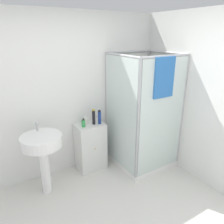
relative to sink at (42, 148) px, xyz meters
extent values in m
cube|color=white|center=(0.46, 0.42, 0.53)|extent=(6.40, 0.06, 2.50)
cube|color=white|center=(1.67, -0.07, -0.67)|extent=(0.92, 0.92, 0.09)
cylinder|color=#B2B2B7|center=(2.11, 0.37, 0.23)|extent=(0.04, 0.04, 1.90)
cylinder|color=#B2B2B7|center=(1.23, 0.37, 0.23)|extent=(0.04, 0.04, 1.90)
cylinder|color=#B2B2B7|center=(2.11, -0.51, 0.23)|extent=(0.04, 0.04, 1.90)
cylinder|color=#B2B2B7|center=(1.23, -0.51, 0.23)|extent=(0.04, 0.04, 1.90)
cylinder|color=#B2B2B7|center=(1.67, -0.51, 1.16)|extent=(0.88, 0.04, 0.04)
cylinder|color=#B2B2B7|center=(1.67, 0.37, 1.16)|extent=(0.88, 0.04, 0.04)
cylinder|color=#B2B2B7|center=(1.23, -0.07, 1.16)|extent=(0.04, 0.88, 0.04)
cylinder|color=#B2B2B7|center=(2.11, -0.07, 1.16)|extent=(0.04, 0.88, 0.04)
cube|color=silver|center=(1.67, -0.52, 0.26)|extent=(0.84, 0.01, 1.77)
cube|color=silver|center=(1.22, -0.07, 0.26)|extent=(0.01, 0.84, 1.77)
cylinder|color=#B7BABF|center=(1.90, 0.31, 0.09)|extent=(0.02, 0.02, 1.42)
cylinder|color=#B7BABF|center=(1.90, 0.26, 0.82)|extent=(0.07, 0.07, 0.04)
cube|color=#2D6BB7|center=(1.63, -0.54, 0.88)|extent=(0.35, 0.03, 0.57)
cube|color=silver|center=(0.82, 0.22, -0.32)|extent=(0.46, 0.34, 0.80)
sphere|color=gold|center=(0.82, 0.04, -0.28)|extent=(0.02, 0.02, 0.02)
cylinder|color=white|center=(0.00, 0.00, -0.34)|extent=(0.13, 0.13, 0.74)
cylinder|color=white|center=(0.00, 0.00, 0.10)|extent=(0.55, 0.55, 0.15)
cylinder|color=#B7BABF|center=(0.00, 0.19, 0.24)|extent=(0.02, 0.02, 0.13)
cube|color=#B7BABF|center=(0.00, 0.16, 0.30)|extent=(0.02, 0.07, 0.02)
cylinder|color=green|center=(0.69, 0.18, 0.14)|extent=(0.06, 0.06, 0.11)
cylinder|color=black|center=(0.69, 0.18, 0.20)|extent=(0.02, 0.02, 0.02)
cube|color=black|center=(0.69, 0.16, 0.22)|extent=(0.01, 0.03, 0.01)
cylinder|color=black|center=(0.88, 0.19, 0.20)|extent=(0.05, 0.05, 0.23)
cylinder|color=gold|center=(0.88, 0.19, 0.32)|extent=(0.04, 0.04, 0.02)
cylinder|color=navy|center=(0.97, 0.16, 0.19)|extent=(0.05, 0.05, 0.20)
cylinder|color=black|center=(0.97, 0.16, 0.30)|extent=(0.04, 0.04, 0.02)
cylinder|color=white|center=(0.78, 0.27, 0.14)|extent=(0.05, 0.05, 0.12)
cylinder|color=silver|center=(0.78, 0.27, 0.22)|extent=(0.02, 0.02, 0.02)
cube|color=silver|center=(0.78, 0.26, 0.23)|extent=(0.01, 0.03, 0.01)
camera|label=1|loc=(-0.55, -2.72, 1.46)|focal=35.00mm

